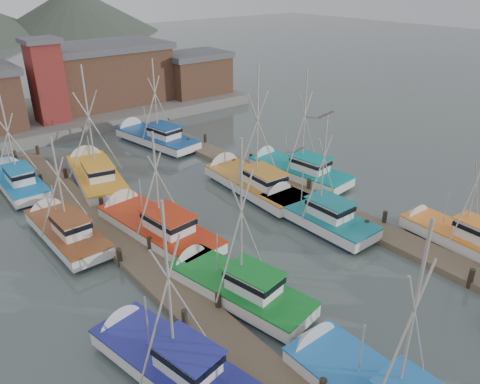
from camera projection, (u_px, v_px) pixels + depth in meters
ground at (277, 255)px, 28.71m from camera, size 260.00×260.00×0.00m
dock_left at (143, 264)px, 27.48m from camera, size 2.30×46.00×1.50m
dock_right at (308, 198)px, 35.44m from camera, size 2.30×46.00×1.50m
quay at (60, 115)px, 54.42m from camera, size 44.00×16.00×1.20m
shed_center at (104, 73)px, 56.08m from camera, size 14.84×9.54×6.90m
shed_right at (195, 73)px, 60.59m from camera, size 8.48×6.36×5.20m
lookout_tower at (47, 80)px, 48.35m from camera, size 3.60×3.60×8.50m
boat_4 at (231, 285)px, 24.87m from camera, size 4.31×9.25×9.83m
boat_5 at (311, 213)px, 32.28m from camera, size 3.56×9.22×8.76m
boat_6 at (164, 359)px, 20.15m from camera, size 4.21×9.04×9.26m
boat_7 at (454, 235)px, 29.56m from camera, size 3.23×8.04×7.98m
boat_8 at (153, 226)px, 30.68m from camera, size 4.29×10.53×8.27m
boat_9 at (250, 182)px, 36.99m from camera, size 4.41×10.41×10.99m
boat_10 at (64, 230)px, 30.19m from camera, size 3.29×8.70×7.87m
boat_11 at (294, 170)px, 39.28m from camera, size 4.03×9.70×9.94m
boat_12 at (95, 174)px, 38.48m from camera, size 5.00×10.43×10.56m
boat_13 at (153, 137)px, 46.91m from camera, size 4.72×10.50×9.43m
boat_14 at (17, 180)px, 37.27m from camera, size 3.49×8.63×8.45m
gull_near at (320, 117)px, 19.27m from camera, size 1.55×0.64×0.24m
gull_far at (295, 151)px, 29.94m from camera, size 1.54×0.60×0.24m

